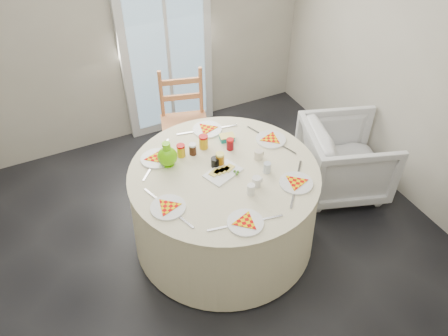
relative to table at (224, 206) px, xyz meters
name	(u,v)px	position (x,y,z in m)	size (l,w,h in m)	color
floor	(212,254)	(-0.19, -0.15, -0.38)	(4.00, 4.00, 0.00)	black
wall_back	(123,23)	(-0.19, 1.85, 0.93)	(4.00, 0.02, 2.60)	#BCB5A3
wall_right	(431,68)	(1.81, -0.15, 0.93)	(0.02, 4.00, 2.60)	#BCB5A3
glass_door	(166,41)	(0.21, 1.80, 0.68)	(1.00, 0.08, 2.10)	silver
table	(224,206)	(0.00, 0.00, 0.00)	(1.55, 1.55, 0.79)	beige
wooden_chair	(185,127)	(0.09, 1.07, 0.09)	(0.46, 0.44, 1.03)	#BF6F3F
armchair	(345,156)	(1.32, 0.07, 0.02)	(0.77, 0.72, 0.79)	silver
place_settings	(224,171)	(0.00, 0.00, 0.40)	(1.38, 1.38, 0.03)	silver
jar_cluster	(205,148)	(-0.04, 0.27, 0.45)	(0.45, 0.23, 0.13)	#A0580E
butter_tub	(227,138)	(0.20, 0.35, 0.41)	(0.12, 0.09, 0.05)	#0D8580
green_pitcher	(167,154)	(-0.36, 0.27, 0.49)	(0.16, 0.16, 0.20)	#62CB04
cheese_platter	(223,173)	(-0.02, -0.02, 0.40)	(0.28, 0.18, 0.04)	white
mugs_glasses	(243,164)	(0.15, -0.03, 0.44)	(0.52, 0.52, 0.10)	gray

